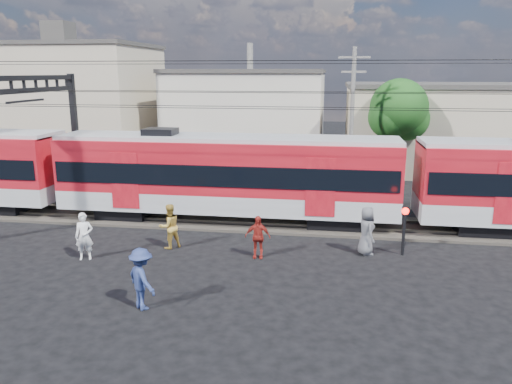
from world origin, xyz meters
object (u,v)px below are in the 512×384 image
pedestrian_a (84,236)px  crossing_signal (405,222)px  commuter_train (231,173)px  pedestrian_c (142,279)px

pedestrian_a → crossing_signal: 12.45m
commuter_train → pedestrian_c: 9.52m
crossing_signal → pedestrian_c: bearing=-144.9°
pedestrian_c → crossing_signal: crossing_signal is taller
pedestrian_a → crossing_signal: crossing_signal is taller
commuter_train → pedestrian_a: size_ratio=27.12×
commuter_train → pedestrian_c: bearing=-95.3°
crossing_signal → commuter_train: bearing=155.9°
commuter_train → pedestrian_c: commuter_train is taller
pedestrian_c → crossing_signal: size_ratio=0.97×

